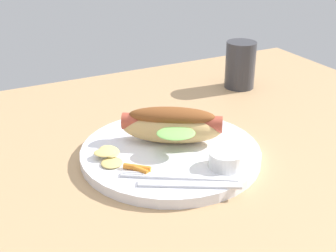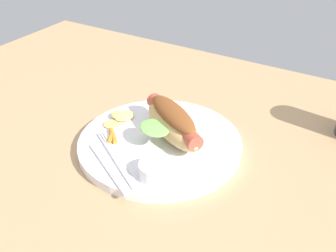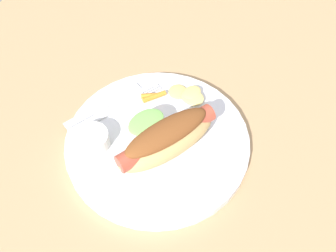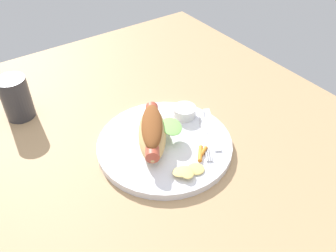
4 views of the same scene
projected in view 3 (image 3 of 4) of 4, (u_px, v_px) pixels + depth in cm
name	position (u px, v px, depth cm)	size (l,w,h in cm)	color
ground_plane	(156.00, 129.00, 62.06)	(120.00, 90.00, 1.80)	tan
plate	(157.00, 141.00, 58.54)	(28.65, 28.65, 1.60)	white
hot_dog	(166.00, 138.00, 54.22)	(16.86, 13.57, 5.89)	tan
sauce_ramekin	(92.00, 140.00, 56.29)	(5.24, 5.24, 2.43)	white
fork	(115.00, 109.00, 61.19)	(14.72, 9.98, 0.40)	silver
knife	(103.00, 105.00, 61.65)	(14.29, 1.40, 0.36)	silver
chips_pile	(187.00, 94.00, 62.61)	(4.92, 7.39, 1.20)	#D7BE6A
carrot_garnish	(152.00, 96.00, 62.54)	(3.66, 3.97, 0.87)	orange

